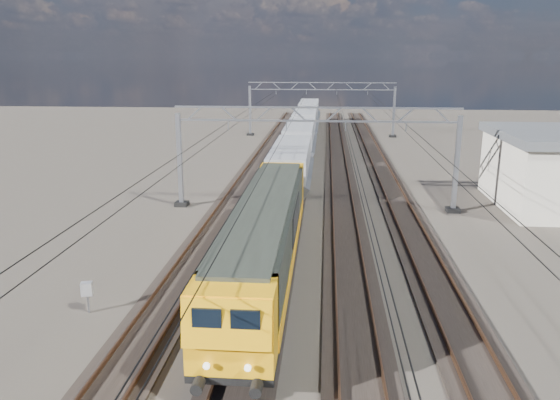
# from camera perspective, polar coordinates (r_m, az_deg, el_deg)

# --- Properties ---
(ground) EXTENTS (160.00, 160.00, 0.00)m
(ground) POSITION_cam_1_polar(r_m,az_deg,el_deg) (34.55, 3.47, -2.71)
(ground) COLOR black
(ground) RESTS_ON ground
(track_outer_west) EXTENTS (2.60, 140.00, 0.30)m
(track_outer_west) POSITION_cam_1_polar(r_m,az_deg,el_deg) (35.16, -6.35, -2.34)
(track_outer_west) COLOR black
(track_outer_west) RESTS_ON ground
(track_loco) EXTENTS (2.60, 140.00, 0.30)m
(track_loco) POSITION_cam_1_polar(r_m,az_deg,el_deg) (34.62, 0.16, -2.52)
(track_loco) COLOR black
(track_loco) RESTS_ON ground
(track_inner_east) EXTENTS (2.60, 140.00, 0.30)m
(track_inner_east) POSITION_cam_1_polar(r_m,az_deg,el_deg) (34.54, 6.80, -2.67)
(track_inner_east) COLOR black
(track_inner_east) RESTS_ON ground
(track_outer_east) EXTENTS (2.60, 140.00, 0.30)m
(track_outer_east) POSITION_cam_1_polar(r_m,az_deg,el_deg) (34.93, 13.37, -2.78)
(track_outer_east) COLOR black
(track_outer_east) RESTS_ON ground
(catenary_gantry_mid) EXTENTS (19.90, 0.90, 7.11)m
(catenary_gantry_mid) POSITION_cam_1_polar(r_m,az_deg,el_deg) (37.51, 3.72, 4.83)
(catenary_gantry_mid) COLOR gray
(catenary_gantry_mid) RESTS_ON ground
(catenary_gantry_far) EXTENTS (19.90, 0.90, 7.11)m
(catenary_gantry_far) POSITION_cam_1_polar(r_m,az_deg,el_deg) (73.24, 4.33, 9.68)
(catenary_gantry_far) COLOR gray
(catenary_gantry_far) RESTS_ON ground
(overhead_wires) EXTENTS (12.03, 140.00, 0.53)m
(overhead_wires) POSITION_cam_1_polar(r_m,az_deg,el_deg) (41.21, 3.89, 8.31)
(overhead_wires) COLOR black
(overhead_wires) RESTS_ON ground
(locomotive) EXTENTS (2.76, 21.10, 3.62)m
(locomotive) POSITION_cam_1_polar(r_m,az_deg,el_deg) (25.37, -1.50, -3.70)
(locomotive) COLOR black
(locomotive) RESTS_ON ground
(hopper_wagon_lead) EXTENTS (3.38, 13.00, 3.25)m
(hopper_wagon_lead) POSITION_cam_1_polar(r_m,az_deg,el_deg) (42.48, 1.12, 3.74)
(hopper_wagon_lead) COLOR black
(hopper_wagon_lead) RESTS_ON ground
(hopper_wagon_mid) EXTENTS (3.38, 13.00, 3.25)m
(hopper_wagon_mid) POSITION_cam_1_polar(r_m,az_deg,el_deg) (56.46, 2.06, 6.49)
(hopper_wagon_mid) COLOR black
(hopper_wagon_mid) RESTS_ON ground
(hopper_wagon_third) EXTENTS (3.38, 13.00, 3.25)m
(hopper_wagon_third) POSITION_cam_1_polar(r_m,az_deg,el_deg) (70.53, 2.64, 8.14)
(hopper_wagon_third) COLOR black
(hopper_wagon_third) RESTS_ON ground
(hopper_wagon_fourth) EXTENTS (3.38, 13.00, 3.25)m
(hopper_wagon_fourth) POSITION_cam_1_polar(r_m,az_deg,el_deg) (84.65, 3.03, 9.25)
(hopper_wagon_fourth) COLOR black
(hopper_wagon_fourth) RESTS_ON ground
(trackside_cabinet) EXTENTS (0.52, 0.44, 1.35)m
(trackside_cabinet) POSITION_cam_1_polar(r_m,az_deg,el_deg) (24.21, -19.54, -8.82)
(trackside_cabinet) COLOR gray
(trackside_cabinet) RESTS_ON ground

